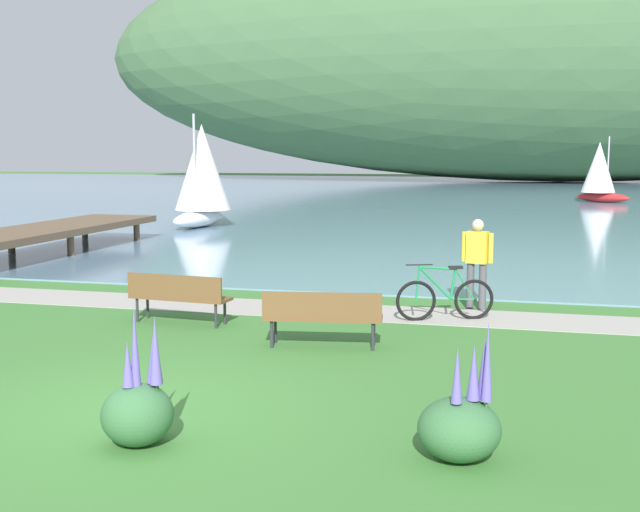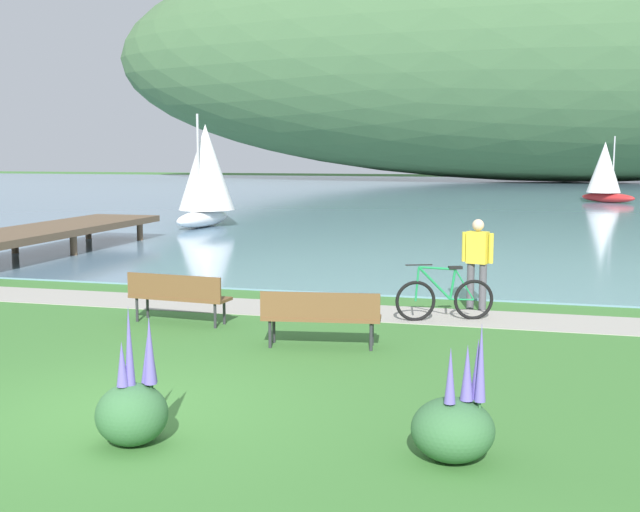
{
  "view_description": "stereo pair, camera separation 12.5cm",
  "coord_description": "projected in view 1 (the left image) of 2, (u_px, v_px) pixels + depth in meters",
  "views": [
    {
      "loc": [
        4.28,
        -7.95,
        2.94
      ],
      "look_at": [
        0.64,
        6.43,
        1.0
      ],
      "focal_mm": 44.52,
      "sensor_mm": 36.0,
      "label": 1
    },
    {
      "loc": [
        4.4,
        -7.92,
        2.94
      ],
      "look_at": [
        0.64,
        6.43,
        1.0
      ],
      "focal_mm": 44.52,
      "sensor_mm": 36.0,
      "label": 2
    }
  ],
  "objects": [
    {
      "name": "echium_bush_mid_cluster",
      "position": [
        138.0,
        408.0,
        7.99
      ],
      "size": [
        0.73,
        0.73,
        1.44
      ],
      "color": "#386B3D",
      "rests_on": "ground"
    },
    {
      "name": "echium_bush_closest_to_camera",
      "position": [
        461.0,
        424.0,
        7.59
      ],
      "size": [
        0.8,
        0.8,
        1.37
      ],
      "color": "#386B3D",
      "rests_on": "ground"
    },
    {
      "name": "bicycle_leaning_near_bench",
      "position": [
        445.0,
        298.0,
        13.94
      ],
      "size": [
        1.67,
        0.71,
        1.01
      ],
      "color": "black",
      "rests_on": "ground"
    },
    {
      "name": "bay_water",
      "position": [
        457.0,
        195.0,
        55.14
      ],
      "size": [
        180.0,
        80.0,
        0.04
      ],
      "primitive_type": "cube",
      "color": "#6B8EA8",
      "rests_on": "ground"
    },
    {
      "name": "sailboat_mid_bay",
      "position": [
        599.0,
        171.0,
        46.36
      ],
      "size": [
        3.23,
        2.78,
        3.83
      ],
      "color": "#B22323",
      "rests_on": "bay_water"
    },
    {
      "name": "park_bench_further_along",
      "position": [
        323.0,
        314.0,
        11.95
      ],
      "size": [
        1.85,
        0.73,
        0.88
      ],
      "color": "brown",
      "rests_on": "ground"
    },
    {
      "name": "distant_hillside",
      "position": [
        564.0,
        47.0,
        77.25
      ],
      "size": [
        95.7,
        28.0,
        26.24
      ],
      "primitive_type": "ellipsoid",
      "color": "#42663D",
      "rests_on": "bay_water"
    },
    {
      "name": "sailboat_nearest_to_shore",
      "position": [
        202.0,
        174.0,
        31.12
      ],
      "size": [
        2.38,
        3.79,
        4.37
      ],
      "color": "white",
      "rests_on": "bay_water"
    },
    {
      "name": "shoreline_path",
      "position": [
        284.0,
        308.0,
        15.02
      ],
      "size": [
        60.0,
        1.5,
        0.01
      ],
      "primitive_type": "cube",
      "color": "#A39E93",
      "rests_on": "ground"
    },
    {
      "name": "ground_plane",
      "position": [
        128.0,
        411.0,
        9.07
      ],
      "size": [
        200.0,
        200.0,
        0.0
      ],
      "primitive_type": "plane",
      "color": "#3D7533"
    },
    {
      "name": "park_bench_near_camera",
      "position": [
        178.0,
        294.0,
        13.62
      ],
      "size": [
        1.84,
        0.65,
        0.88
      ],
      "color": "brown",
      "rests_on": "ground"
    },
    {
      "name": "person_at_shoreline",
      "position": [
        477.0,
        258.0,
        14.85
      ],
      "size": [
        0.59,
        0.32,
        1.71
      ],
      "color": "#4C4C51",
      "rests_on": "ground"
    },
    {
      "name": "pier_dock",
      "position": [
        40.0,
        232.0,
        22.63
      ],
      "size": [
        2.4,
        10.0,
        0.8
      ],
      "color": "brown",
      "rests_on": "ground"
    }
  ]
}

